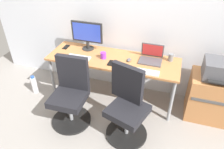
% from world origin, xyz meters
% --- Properties ---
extents(ground_plane, '(5.28, 5.28, 0.00)m').
position_xyz_m(ground_plane, '(0.00, 0.00, 0.00)').
color(ground_plane, gray).
extents(back_wall, '(4.40, 0.04, 2.60)m').
position_xyz_m(back_wall, '(0.00, 0.38, 1.30)').
color(back_wall, silver).
rests_on(back_wall, ground).
extents(desk, '(1.89, 0.61, 0.71)m').
position_xyz_m(desk, '(0.00, 0.00, 0.65)').
color(desk, '#B77542').
rests_on(desk, ground).
extents(office_chair_left, '(0.54, 0.54, 0.94)m').
position_xyz_m(office_chair_left, '(-0.39, -0.62, 0.42)').
color(office_chair_left, black).
rests_on(office_chair_left, ground).
extents(office_chair_right, '(0.56, 0.56, 0.94)m').
position_xyz_m(office_chair_right, '(0.38, -0.62, 0.42)').
color(office_chair_right, black).
rests_on(office_chair_right, ground).
extents(side_cabinet, '(0.59, 0.47, 0.65)m').
position_xyz_m(side_cabinet, '(1.39, 0.02, 0.33)').
color(side_cabinet, '#B77542').
rests_on(side_cabinet, ground).
extents(printer, '(0.38, 0.40, 0.24)m').
position_xyz_m(printer, '(1.39, 0.02, 0.77)').
color(printer, '#515156').
rests_on(printer, side_cabinet).
extents(water_bottle_on_floor, '(0.09, 0.09, 0.31)m').
position_xyz_m(water_bottle_on_floor, '(-1.26, -0.27, 0.15)').
color(water_bottle_on_floor, white).
rests_on(water_bottle_on_floor, ground).
extents(desktop_monitor, '(0.48, 0.18, 0.43)m').
position_xyz_m(desktop_monitor, '(-0.45, 0.16, 0.96)').
color(desktop_monitor, '#262626').
rests_on(desktop_monitor, desk).
extents(open_laptop, '(0.31, 0.26, 0.23)m').
position_xyz_m(open_laptop, '(0.52, 0.11, 0.76)').
color(open_laptop, '#4C4C51').
rests_on(open_laptop, desk).
extents(keyboard_by_monitor, '(0.34, 0.12, 0.02)m').
position_xyz_m(keyboard_by_monitor, '(-0.47, -0.14, 0.72)').
color(keyboard_by_monitor, '#B7B7B7').
rests_on(keyboard_by_monitor, desk).
extents(keyboard_by_laptop, '(0.34, 0.12, 0.02)m').
position_xyz_m(keyboard_by_laptop, '(0.51, -0.22, 0.72)').
color(keyboard_by_laptop, silver).
rests_on(keyboard_by_laptop, desk).
extents(mouse_by_monitor, '(0.06, 0.10, 0.03)m').
position_xyz_m(mouse_by_monitor, '(0.23, -0.00, 0.73)').
color(mouse_by_monitor, '#515156').
rests_on(mouse_by_monitor, desk).
extents(mouse_by_laptop, '(0.06, 0.10, 0.03)m').
position_xyz_m(mouse_by_laptop, '(0.28, -0.23, 0.73)').
color(mouse_by_laptop, silver).
rests_on(mouse_by_laptop, desk).
extents(coffee_mug, '(0.08, 0.08, 0.09)m').
position_xyz_m(coffee_mug, '(-0.13, -0.04, 0.76)').
color(coffee_mug, purple).
rests_on(coffee_mug, desk).
extents(pen_cup, '(0.07, 0.07, 0.10)m').
position_xyz_m(pen_cup, '(0.79, 0.18, 0.76)').
color(pen_cup, slate).
rests_on(pen_cup, desk).
extents(phone_near_laptop, '(0.07, 0.14, 0.01)m').
position_xyz_m(phone_near_laptop, '(0.01, -0.14, 0.71)').
color(phone_near_laptop, black).
rests_on(phone_near_laptop, desk).
extents(phone_near_monitor, '(0.07, 0.14, 0.01)m').
position_xyz_m(phone_near_monitor, '(-0.80, 0.11, 0.71)').
color(phone_near_monitor, black).
rests_on(phone_near_monitor, desk).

